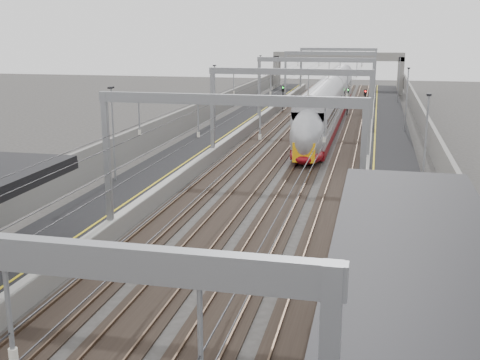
% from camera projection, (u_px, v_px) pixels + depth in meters
% --- Properties ---
extents(platform_left, '(4.00, 120.00, 1.00)m').
position_uv_depth(platform_left, '(203.00, 147.00, 53.19)').
color(platform_left, black).
rests_on(platform_left, ground).
extents(platform_right, '(4.00, 120.00, 1.00)m').
position_uv_depth(platform_right, '(389.00, 155.00, 49.77)').
color(platform_right, black).
rests_on(platform_right, ground).
extents(tracks, '(11.40, 140.00, 0.20)m').
position_uv_depth(tracks, '(293.00, 156.00, 51.59)').
color(tracks, black).
rests_on(tracks, ground).
extents(overhead_line, '(13.00, 140.00, 6.60)m').
position_uv_depth(overhead_line, '(304.00, 78.00, 56.37)').
color(overhead_line, gray).
rests_on(overhead_line, platform_left).
extents(overbridge, '(22.00, 2.20, 6.90)m').
position_uv_depth(overbridge, '(338.00, 62.00, 102.36)').
color(overbridge, gray).
rests_on(overbridge, ground).
extents(wall_left, '(0.30, 120.00, 3.20)m').
position_uv_depth(wall_left, '(169.00, 133.00, 53.61)').
color(wall_left, gray).
rests_on(wall_left, ground).
extents(wall_right, '(0.30, 120.00, 3.20)m').
position_uv_depth(wall_right, '(430.00, 143.00, 48.81)').
color(wall_right, gray).
rests_on(wall_right, ground).
extents(train, '(2.78, 50.74, 4.40)m').
position_uv_depth(train, '(329.00, 106.00, 68.39)').
color(train, maroon).
rests_on(train, ground).
extents(signal_green, '(0.32, 0.32, 3.48)m').
position_uv_depth(signal_green, '(283.00, 94.00, 78.51)').
color(signal_green, black).
rests_on(signal_green, ground).
extents(signal_red_near, '(0.32, 0.32, 3.48)m').
position_uv_depth(signal_red_near, '(348.00, 96.00, 75.76)').
color(signal_red_near, black).
rests_on(signal_red_near, ground).
extents(signal_red_far, '(0.32, 0.32, 3.48)m').
position_uv_depth(signal_red_far, '(365.00, 98.00, 73.71)').
color(signal_red_far, black).
rests_on(signal_red_far, ground).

